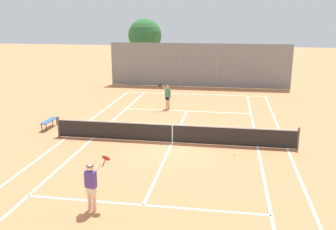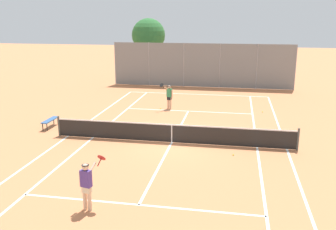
% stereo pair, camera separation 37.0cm
% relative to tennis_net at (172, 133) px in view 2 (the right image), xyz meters
% --- Properties ---
extents(ground_plane, '(120.00, 120.00, 0.00)m').
position_rel_tennis_net_xyz_m(ground_plane, '(0.00, 0.00, -0.51)').
color(ground_plane, '#CC7A4C').
extents(court_line_markings, '(11.10, 23.90, 0.01)m').
position_rel_tennis_net_xyz_m(court_line_markings, '(0.00, 0.00, -0.51)').
color(court_line_markings, white).
rests_on(court_line_markings, ground).
extents(tennis_net, '(12.00, 0.10, 1.07)m').
position_rel_tennis_net_xyz_m(tennis_net, '(0.00, 0.00, 0.00)').
color(tennis_net, '#474C47').
rests_on(tennis_net, ground).
extents(player_near_side, '(0.80, 0.71, 1.77)m').
position_rel_tennis_net_xyz_m(player_near_side, '(-1.54, -7.00, 0.42)').
color(player_near_side, beige).
rests_on(player_near_side, ground).
extents(player_far_left, '(0.87, 0.67, 1.77)m').
position_rel_tennis_net_xyz_m(player_far_left, '(-1.36, 6.81, 0.42)').
color(player_far_left, '#D8A884').
rests_on(player_far_left, ground).
extents(loose_tennis_ball_0, '(0.07, 0.07, 0.07)m').
position_rel_tennis_net_xyz_m(loose_tennis_ball_0, '(-1.92, 6.66, -0.48)').
color(loose_tennis_ball_0, '#D1DB33').
rests_on(loose_tennis_ball_0, ground).
extents(loose_tennis_ball_1, '(0.07, 0.07, 0.07)m').
position_rel_tennis_net_xyz_m(loose_tennis_ball_1, '(1.57, 0.76, -0.48)').
color(loose_tennis_ball_1, '#D1DB33').
rests_on(loose_tennis_ball_1, ground).
extents(loose_tennis_ball_2, '(0.07, 0.07, 0.07)m').
position_rel_tennis_net_xyz_m(loose_tennis_ball_2, '(4.78, 6.96, -0.48)').
color(loose_tennis_ball_2, '#D1DB33').
rests_on(loose_tennis_ball_2, ground).
extents(loose_tennis_ball_4, '(0.07, 0.07, 0.07)m').
position_rel_tennis_net_xyz_m(loose_tennis_ball_4, '(3.02, -1.24, -0.48)').
color(loose_tennis_ball_4, '#D1DB33').
rests_on(loose_tennis_ball_4, ground).
extents(courtside_bench, '(0.36, 1.50, 0.47)m').
position_rel_tennis_net_xyz_m(courtside_bench, '(-7.14, 1.33, -0.10)').
color(courtside_bench, '#33598C').
rests_on(courtside_bench, ground).
extents(back_fence, '(15.69, 0.08, 3.81)m').
position_rel_tennis_net_xyz_m(back_fence, '(-0.00, 15.11, 1.39)').
color(back_fence, gray).
rests_on(back_fence, ground).
extents(tree_behind_left, '(3.21, 3.21, 5.85)m').
position_rel_tennis_net_xyz_m(tree_behind_left, '(-5.56, 18.55, 3.63)').
color(tree_behind_left, brown).
rests_on(tree_behind_left, ground).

